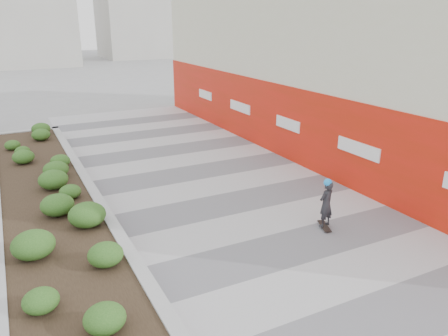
# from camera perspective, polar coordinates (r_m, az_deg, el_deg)

# --- Properties ---
(ground) EXTENTS (160.00, 160.00, 0.00)m
(ground) POSITION_cam_1_polar(r_m,az_deg,el_deg) (10.40, 15.57, -14.06)
(ground) COLOR gray
(ground) RESTS_ON ground
(walkway) EXTENTS (8.00, 36.00, 0.01)m
(walkway) POSITION_cam_1_polar(r_m,az_deg,el_deg) (12.43, 6.27, -7.64)
(walkway) COLOR #A8A8AD
(walkway) RESTS_ON ground
(building) EXTENTS (6.04, 24.08, 8.00)m
(building) POSITION_cam_1_polar(r_m,az_deg,el_deg) (20.19, 14.32, 13.94)
(building) COLOR beige
(building) RESTS_ON ground
(planter) EXTENTS (3.00, 18.00, 0.90)m
(planter) POSITION_cam_1_polar(r_m,az_deg,el_deg) (14.21, -22.26, -3.69)
(planter) COLOR #9E9EA0
(planter) RESTS_ON ground
(manhole_cover) EXTENTS (0.44, 0.44, 0.01)m
(manhole_cover) POSITION_cam_1_polar(r_m,az_deg,el_deg) (12.69, 8.18, -7.16)
(manhole_cover) COLOR #595654
(manhole_cover) RESTS_ON ground
(skateboarder) EXTENTS (0.54, 0.74, 1.47)m
(skateboarder) POSITION_cam_1_polar(r_m,az_deg,el_deg) (12.31, 13.19, -4.53)
(skateboarder) COLOR beige
(skateboarder) RESTS_ON ground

